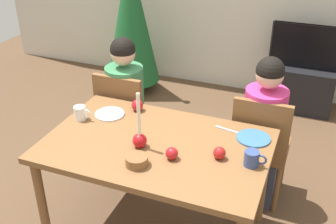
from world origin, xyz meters
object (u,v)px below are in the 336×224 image
at_px(mug_right, 252,158).
at_px(apple_by_right_mug, 219,153).
at_px(person_left_child, 126,108).
at_px(chair_right, 260,144).
at_px(person_right_child, 262,135).
at_px(mug_left, 81,113).
at_px(chair_left, 125,116).
at_px(dining_table, 156,154).
at_px(candle_centerpiece, 140,137).
at_px(christmas_tree, 131,18).
at_px(apple_by_left_plate, 137,105).
at_px(tv, 309,47).
at_px(apple_near_candle, 172,153).
at_px(tv_stand, 302,88).
at_px(plate_left, 110,114).
at_px(plate_right, 253,138).
at_px(bowl_walnuts, 137,161).

distance_m(mug_right, apple_by_right_mug, 0.19).
bearing_deg(person_left_child, chair_right, -1.68).
distance_m(person_right_child, mug_left, 1.31).
xyz_separation_m(person_left_child, apple_by_right_mug, (0.95, -0.65, 0.22)).
xyz_separation_m(chair_left, chair_right, (1.11, 0.00, 0.00)).
height_order(dining_table, person_right_child, person_right_child).
bearing_deg(chair_right, candle_centerpiece, -133.39).
bearing_deg(chair_right, apple_by_right_mug, -104.04).
bearing_deg(christmas_tree, person_right_child, -39.20).
height_order(christmas_tree, apple_by_left_plate, christmas_tree).
xyz_separation_m(tv, apple_by_right_mug, (-0.33, -2.32, 0.08)).
bearing_deg(tv, mug_right, -93.43).
xyz_separation_m(chair_right, apple_near_candle, (-0.41, -0.73, 0.28)).
bearing_deg(mug_left, apple_near_candle, -15.57).
bearing_deg(apple_near_candle, person_left_child, 132.29).
height_order(person_left_child, tv_stand, person_left_child).
xyz_separation_m(tv, apple_by_left_plate, (-1.03, -1.96, 0.08)).
height_order(chair_right, apple_by_right_mug, chair_right).
height_order(chair_left, plate_left, chair_left).
xyz_separation_m(person_left_child, plate_right, (1.10, -0.37, 0.19)).
relative_size(tv_stand, christmas_tree, 0.38).
distance_m(candle_centerpiece, apple_by_right_mug, 0.49).
bearing_deg(plate_left, mug_right, -12.25).
bearing_deg(bowl_walnuts, apple_near_candle, 37.86).
bearing_deg(mug_left, plate_right, 8.98).
bearing_deg(dining_table, mug_left, 171.69).
bearing_deg(person_right_child, person_left_child, 180.00).
xyz_separation_m(person_left_child, plate_left, (0.10, -0.43, 0.19)).
height_order(candle_centerpiece, apple_near_candle, candle_centerpiece).
bearing_deg(tv_stand, person_right_child, -95.99).
xyz_separation_m(person_left_child, mug_left, (-0.06, -0.55, 0.23)).
xyz_separation_m(person_right_child, tv_stand, (0.17, 1.66, -0.33)).
bearing_deg(dining_table, apple_by_left_plate, 130.24).
bearing_deg(chair_left, dining_table, -48.25).
distance_m(tv_stand, apple_by_right_mug, 2.40).
height_order(tv, apple_near_candle, tv).
bearing_deg(plate_left, apple_near_candle, -29.41).
relative_size(person_left_child, apple_by_right_mug, 15.51).
xyz_separation_m(dining_table, plate_right, (0.56, 0.27, 0.09)).
xyz_separation_m(chair_right, tv, (0.17, 1.69, 0.20)).
xyz_separation_m(tv, plate_right, (-0.18, -2.03, 0.05)).
distance_m(person_left_child, candle_centerpiece, 0.89).
bearing_deg(chair_right, christmas_tree, 140.16).
bearing_deg(chair_right, tv_stand, 84.12).
relative_size(chair_right, tv, 1.14).
height_order(person_left_child, person_right_child, same).
bearing_deg(tv_stand, chair_left, -127.12).
xyz_separation_m(christmas_tree, candle_centerpiece, (1.09, -2.13, -0.05)).
bearing_deg(person_left_child, christmas_tree, 113.88).
bearing_deg(apple_by_right_mug, plate_right, 62.67).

